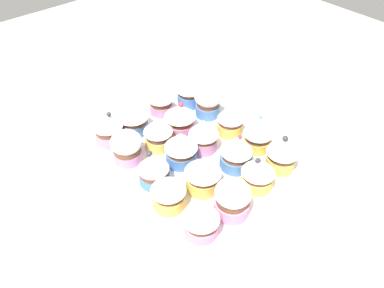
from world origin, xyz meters
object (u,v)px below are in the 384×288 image
Objects in this scene: cupcake_3 at (208,101)px; cupcake_4 at (189,89)px; cupcake_2 at (230,118)px; cupcake_7 at (202,133)px; cupcake_0 at (283,151)px; cupcake_6 at (236,151)px; cupcake_10 at (232,199)px; napkin at (285,277)px; cupcake_16 at (168,191)px; cupcake_9 at (161,100)px; cupcake_12 at (182,148)px; baking_tray at (192,157)px; cupcake_14 at (133,116)px; cupcake_5 at (258,173)px; cupcake_1 at (258,133)px; cupcake_13 at (158,133)px; cupcake_11 at (203,173)px; cupcake_17 at (153,168)px; cupcake_8 at (180,117)px; cupcake_15 at (201,217)px; cupcake_18 at (127,147)px; cupcake_19 at (108,127)px.

cupcake_3 and cupcake_4 have the same top height.
cupcake_2 reaches higher than cupcake_7.
cupcake_3 is (21.39, -0.74, -0.52)cm from cupcake_0.
cupcake_2 is 0.95× the size of cupcake_6.
cupcake_0 reaches higher than cupcake_10.
napkin is at bearing 157.83° from cupcake_4.
napkin is (-21.89, -5.11, -4.51)cm from cupcake_16.
cupcake_12 is at bearing 156.39° from cupcake_9.
napkin is (-14.98, 16.77, -5.09)cm from cupcake_0.
baking_tray is 29.32cm from napkin.
cupcake_2 and cupcake_12 have the same top height.
cupcake_4 is at bearing -91.23° from cupcake_14.
cupcake_12 is at bearing 25.54° from cupcake_5.
cupcake_1 is 1.08× the size of cupcake_7.
cupcake_13 is at bearing 27.84° from baking_tray.
cupcake_11 is at bearing -0.26° from cupcake_10.
cupcake_3 is 40.62cm from napkin.
cupcake_0 is 1.15× the size of cupcake_13.
cupcake_2 reaches higher than cupcake_11.
cupcake_10 is at bearing 154.84° from cupcake_7.
cupcake_2 is 20.26cm from cupcake_14.
cupcake_8 is at bearing -57.79° from cupcake_17.
cupcake_2 is at bearing -155.94° from cupcake_9.
cupcake_14 is 0.54× the size of napkin.
cupcake_8 is (21.41, 0.49, 0.19)cm from cupcake_5.
cupcake_3 reaches higher than cupcake_8.
cupcake_8 is 1.02× the size of cupcake_10.
cupcake_15 is (0.35, 6.74, 0.52)cm from cupcake_10.
cupcake_7 is 5.89cm from cupcake_12.
cupcake_4 is 0.95× the size of cupcake_6.
cupcake_17 is at bearing -177.30° from cupcake_18.
cupcake_5 is 21.49cm from cupcake_13.
cupcake_19 is (29.60, 5.82, 0.16)cm from cupcake_10.
cupcake_5 is 0.48× the size of napkin.
cupcake_8 is (7.30, 7.44, -0.31)cm from cupcake_2.
cupcake_15 is (-22.24, 14.10, 0.48)cm from cupcake_8.
cupcake_2 is 1.01× the size of cupcake_12.
cupcake_0 is 0.58× the size of napkin.
cupcake_15 is (-28.29, 21.97, 0.07)cm from cupcake_4.
napkin is (-36.37, 17.51, -4.57)cm from cupcake_3.
cupcake_11 is at bearing -179.54° from cupcake_14.
cupcake_18 is (21.25, 13.99, 0.09)cm from cupcake_5.
cupcake_5 is 9.98cm from cupcake_11.
cupcake_16 is (-20.39, 22.34, -0.31)cm from cupcake_4.
cupcake_6 is at bearing 95.80° from cupcake_1.
cupcake_8 is at bearing -14.49° from napkin.
baking_tray is at bearing 96.61° from cupcake_7.
cupcake_15 is (-0.83, 14.59, 0.66)cm from cupcake_5.
cupcake_7 is at bearing 131.56° from cupcake_3.
cupcake_14 reaches higher than cupcake_7.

